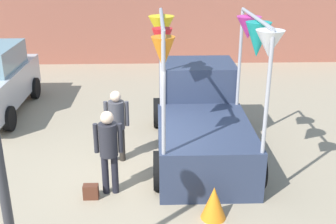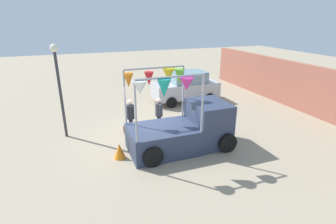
% 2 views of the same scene
% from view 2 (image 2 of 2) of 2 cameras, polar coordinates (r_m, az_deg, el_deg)
% --- Properties ---
extents(ground_plane, '(60.00, 60.00, 0.00)m').
position_cam_2_polar(ground_plane, '(11.62, -4.39, -5.61)').
color(ground_plane, gray).
extents(vendor_truck, '(2.39, 4.08, 3.19)m').
position_cam_2_polar(vendor_truck, '(10.50, 4.00, -3.15)').
color(vendor_truck, '#2D3851').
rests_on(vendor_truck, ground).
extents(parked_car, '(1.88, 4.00, 1.88)m').
position_cam_2_polar(parked_car, '(16.28, 3.94, 5.52)').
color(parked_car, '#B7B7BC').
rests_on(parked_car, ground).
extents(person_customer, '(0.53, 0.34, 1.66)m').
position_cam_2_polar(person_customer, '(11.58, -8.17, -0.47)').
color(person_customer, black).
rests_on(person_customer, ground).
extents(person_vendor, '(0.53, 0.34, 1.60)m').
position_cam_2_polar(person_vendor, '(11.87, -1.98, 0.06)').
color(person_vendor, '#2D2823').
rests_on(person_vendor, ground).
extents(handbag, '(0.28, 0.16, 0.28)m').
position_cam_2_polar(handbag, '(12.19, -9.25, -3.84)').
color(handbag, '#592D1E').
rests_on(handbag, ground).
extents(street_lamp, '(0.32, 0.32, 4.01)m').
position_cam_2_polar(street_lamp, '(11.79, -22.75, 6.68)').
color(street_lamp, '#333338').
rests_on(street_lamp, ground).
extents(brick_boundary_wall, '(18.00, 0.36, 2.60)m').
position_cam_2_polar(brick_boundary_wall, '(16.11, 28.69, 4.22)').
color(brick_boundary_wall, '#9E5947').
rests_on(brick_boundary_wall, ground).
extents(folded_kite_bundle_tangerine, '(0.56, 0.56, 0.60)m').
position_cam_2_polar(folded_kite_bundle_tangerine, '(10.07, -10.51, -8.31)').
color(folded_kite_bundle_tangerine, orange).
rests_on(folded_kite_bundle_tangerine, ground).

